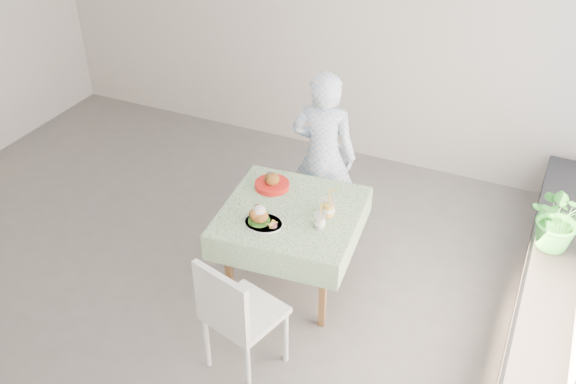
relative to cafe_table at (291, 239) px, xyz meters
The scene contains 12 objects.
floor 1.01m from the cafe_table, 163.75° to the right, with size 6.00×6.00×0.00m, color #5D5B58.
wall_back 2.58m from the cafe_table, 110.88° to the left, with size 6.00×0.02×2.80m, color beige.
window_ledge 1.97m from the cafe_table, ahead, with size 0.40×4.80×0.50m, color black.
cafe_table is the anchor object (origin of this frame).
chair_far 0.82m from the cafe_table, 98.64° to the left, with size 0.51×0.51×0.85m.
chair_near 0.94m from the cafe_table, 86.29° to the right, with size 0.57×0.57×0.97m.
diner 0.86m from the cafe_table, 93.73° to the left, with size 0.57×0.38×1.57m, color #91B8E8.
main_dish 0.44m from the cafe_table, 117.65° to the right, with size 0.30×0.30×0.15m.
juice_cup_orange 0.45m from the cafe_table, 11.26° to the left, with size 0.10×0.10×0.29m.
juice_cup_lemonade 0.46m from the cafe_table, 21.72° to the right, with size 0.09×0.09×0.25m.
second_dish 0.48m from the cafe_table, 140.33° to the left, with size 0.28×0.28×0.13m.
potted_plant 2.06m from the cafe_table, 20.50° to the left, with size 0.48×0.42×0.54m, color #297B2C.
Camera 1 is at (2.50, -3.42, 3.63)m, focal length 40.00 mm.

